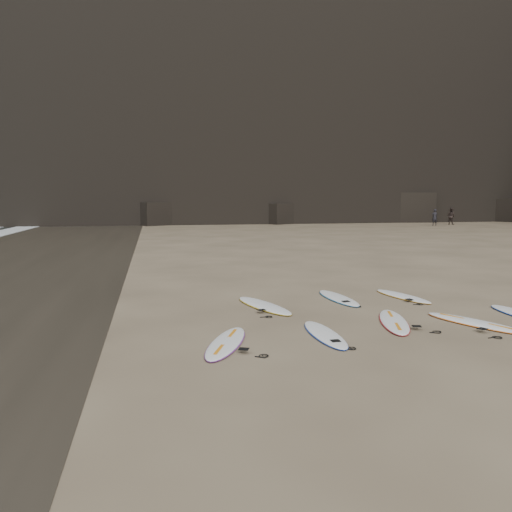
% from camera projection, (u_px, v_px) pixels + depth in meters
% --- Properties ---
extents(ground, '(240.00, 240.00, 0.00)m').
position_uv_depth(ground, '(405.00, 323.00, 12.11)').
color(ground, '#897559').
rests_on(ground, ground).
extents(headland, '(170.00, 101.00, 63.47)m').
position_uv_depth(headland, '(393.00, 52.00, 61.89)').
color(headland, black).
rests_on(headland, ground).
extents(surfboard_0, '(1.46, 2.50, 0.09)m').
position_uv_depth(surfboard_0, '(226.00, 342.00, 10.33)').
color(surfboard_0, white).
rests_on(surfboard_0, ground).
extents(surfboard_1, '(0.57, 2.34, 0.08)m').
position_uv_depth(surfboard_1, '(325.00, 334.00, 10.97)').
color(surfboard_1, white).
rests_on(surfboard_1, ground).
extents(surfboard_2, '(1.37, 2.57, 0.09)m').
position_uv_depth(surfboard_2, '(394.00, 321.00, 12.08)').
color(surfboard_2, white).
rests_on(surfboard_2, ground).
extents(surfboard_3, '(1.63, 2.60, 0.09)m').
position_uv_depth(surfboard_3, '(476.00, 323.00, 11.95)').
color(surfboard_3, white).
rests_on(surfboard_3, ground).
extents(surfboard_5, '(1.42, 2.75, 0.10)m').
position_uv_depth(surfboard_5, '(264.00, 305.00, 13.86)').
color(surfboard_5, white).
rests_on(surfboard_5, ground).
extents(surfboard_6, '(0.76, 2.54, 0.09)m').
position_uv_depth(surfboard_6, '(338.00, 298.00, 14.91)').
color(surfboard_6, white).
rests_on(surfboard_6, ground).
extents(surfboard_7, '(1.06, 2.44, 0.09)m').
position_uv_depth(surfboard_7, '(403.00, 296.00, 15.18)').
color(surfboard_7, white).
rests_on(surfboard_7, ground).
extents(person_a, '(0.66, 0.45, 1.77)m').
position_uv_depth(person_a, '(435.00, 217.00, 53.76)').
color(person_a, black).
rests_on(person_a, ground).
extents(person_b, '(1.07, 1.15, 1.88)m').
position_uv_depth(person_b, '(451.00, 216.00, 55.61)').
color(person_b, black).
rests_on(person_b, ground).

